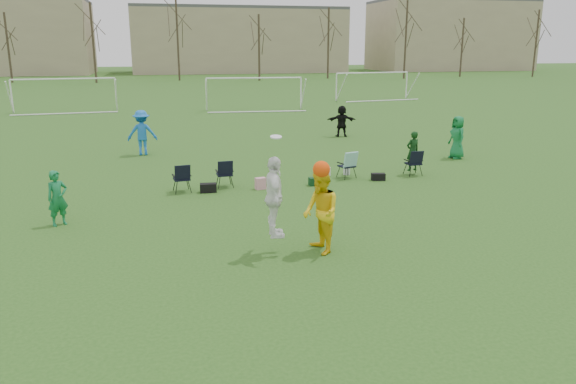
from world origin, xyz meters
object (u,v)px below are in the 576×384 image
object	(u,v)px
fielder_green_near	(58,198)
goal_right	(373,78)
fielder_black	(342,121)
goal_left	(64,85)
fielder_blue	(142,133)
center_contest	(303,205)
goal_mid	(254,84)
fielder_green_far	(457,137)

from	to	relation	value
fielder_green_near	goal_right	bearing A→B (deg)	25.81
fielder_green_near	fielder_black	world-z (taller)	fielder_black
fielder_green_near	goal_left	world-z (taller)	goal_left
goal_left	goal_right	size ratio (longest dim) A/B	1.01
fielder_blue	fielder_black	xyz separation A→B (m)	(10.42, 3.01, -0.16)
goal_left	fielder_blue	bearing A→B (deg)	-77.85
goal_left	goal_right	xyz separation A→B (m)	(26.00, 4.00, 0.00)
fielder_green_near	center_contest	distance (m)	6.98
center_contest	goal_right	xyz separation A→B (m)	(16.17, 36.88, 0.74)
fielder_black	goal_left	bearing A→B (deg)	-32.94
fielder_black	goal_mid	bearing A→B (deg)	-68.82
center_contest	goal_right	world-z (taller)	center_contest
fielder_black	fielder_green_far	bearing A→B (deg)	124.82
fielder_blue	goal_mid	bearing A→B (deg)	-114.00
fielder_blue	goal_right	xyz separation A→B (m)	(20.08, 23.20, 0.92)
goal_mid	goal_right	size ratio (longest dim) A/B	1.01
fielder_green_far	goal_right	size ratio (longest dim) A/B	0.25
goal_left	fielder_black	bearing A→B (deg)	-49.72
center_contest	goal_left	xyz separation A→B (m)	(-9.83, 32.88, 0.74)
center_contest	goal_mid	world-z (taller)	center_contest
fielder_green_far	fielder_black	bearing A→B (deg)	-161.97
goal_mid	goal_right	distance (m)	13.42
center_contest	goal_left	size ratio (longest dim) A/B	0.38
fielder_green_near	goal_mid	xyz separation A→B (m)	(10.14, 27.29, 1.16)
fielder_blue	fielder_black	bearing A→B (deg)	-162.75
fielder_green_far	goal_right	xyz separation A→B (m)	(6.69, 27.16, 1.00)
goal_mid	fielder_green_far	bearing A→B (deg)	-71.90
fielder_blue	center_contest	world-z (taller)	center_contest
fielder_black	goal_right	xyz separation A→B (m)	(9.65, 20.19, 1.08)
goal_mid	goal_right	world-z (taller)	same
fielder_green_near	fielder_green_far	xyz separation A→B (m)	(15.45, 6.13, 0.16)
goal_left	goal_mid	world-z (taller)	same
fielder_blue	fielder_black	distance (m)	10.85
fielder_green_far	fielder_green_near	bearing A→B (deg)	-73.37
goal_left	fielder_green_near	bearing A→B (deg)	-87.49
goal_right	goal_mid	bearing A→B (deg)	-161.43
center_contest	fielder_green_near	bearing A→B (deg)	148.95
fielder_green_far	fielder_black	xyz separation A→B (m)	(-2.96, 6.97, -0.09)
goal_left	fielder_green_far	bearing A→B (deg)	-55.17
fielder_blue	goal_left	bearing A→B (deg)	-71.70
fielder_blue	goal_mid	xyz separation A→B (m)	(8.08, 17.20, 0.92)
goal_mid	goal_right	xyz separation A→B (m)	(12.00, 6.00, 0.00)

